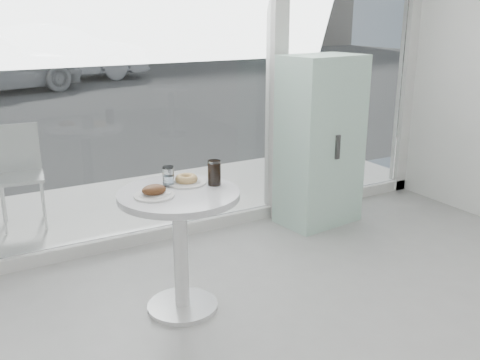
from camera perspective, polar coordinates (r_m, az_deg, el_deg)
storefront at (r=4.22m, az=-5.73°, el=16.50°), size 5.00×0.14×3.00m
main_table at (r=3.22m, az=-6.43°, el=-4.95°), size 0.72×0.72×0.77m
patio_deck at (r=5.24m, az=-9.51°, el=-2.35°), size 5.60×1.60×0.05m
mint_cabinet at (r=4.62m, az=8.53°, el=4.09°), size 0.71×0.52×1.45m
patio_chair at (r=4.83m, az=-22.48°, el=1.12°), size 0.40×0.40×0.84m
car_silver at (r=15.62m, az=-18.76°, el=12.72°), size 4.61×1.73×1.50m
plate_fritter at (r=3.08m, az=-9.10°, el=-1.26°), size 0.23×0.23×0.07m
plate_donut at (r=3.28m, az=-5.73°, el=-0.04°), size 0.24×0.24×0.06m
water_tumbler_a at (r=3.25m, az=-7.67°, el=0.21°), size 0.07×0.07×0.11m
water_tumbler_b at (r=3.28m, az=-7.63°, el=0.41°), size 0.07×0.07×0.11m
cola_glass at (r=3.23m, az=-2.76°, el=0.72°), size 0.08×0.08×0.15m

